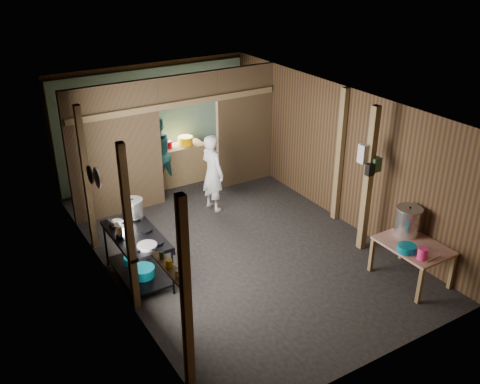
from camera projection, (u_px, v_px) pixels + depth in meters
floor at (234, 243)px, 9.63m from camera, size 4.50×7.00×0.00m
ceiling at (234, 103)px, 8.51m from camera, size 4.50×7.00×0.00m
wall_back at (153, 122)px, 11.76m from camera, size 4.50×0.00×2.60m
wall_front at (383, 279)px, 6.37m from camera, size 4.50×0.00×2.60m
wall_left at (106, 209)px, 8.01m from camera, size 0.00×7.00×2.60m
wall_right at (336, 152)px, 10.12m from camera, size 0.00×7.00×2.60m
partition_left at (115, 152)px, 10.14m from camera, size 1.85×0.10×2.60m
partition_right at (245, 126)px, 11.50m from camera, size 1.35×0.10×2.60m
partition_header at (187, 89)px, 10.45m from camera, size 1.30×0.10×0.60m
turquoise_panel at (154, 125)px, 11.74m from camera, size 4.40×0.06×2.50m
back_counter at (178, 164)px, 11.86m from camera, size 1.20×0.50×0.85m
wall_clock at (164, 95)px, 11.54m from camera, size 0.20×0.03×0.20m
post_left_a at (186, 297)px, 6.04m from camera, size 0.10×0.12×2.60m
post_left_b at (129, 230)px, 7.43m from camera, size 0.10×0.12×2.60m
post_left_c at (86, 180)px, 8.97m from camera, size 0.10×0.12×2.60m
post_right at (340, 156)px, 9.93m from camera, size 0.10×0.12×2.60m
post_free at (368, 181)px, 8.93m from camera, size 0.12×0.12×2.60m
cross_beam at (178, 104)px, 10.40m from camera, size 4.40×0.12×0.12m
pan_lid_big at (97, 178)px, 8.19m from camera, size 0.03×0.34×0.34m
pan_lid_small at (90, 175)px, 8.54m from camera, size 0.03×0.30×0.30m
wall_shelf at (169, 268)px, 6.40m from camera, size 0.14×0.80×0.03m
jar_white at (178, 274)px, 6.18m from camera, size 0.07×0.07×0.10m
jar_yellow at (169, 263)px, 6.37m from camera, size 0.08×0.08×0.10m
jar_green at (162, 255)px, 6.54m from camera, size 0.06×0.06×0.10m
bag_white at (365, 153)px, 8.76m from camera, size 0.22×0.15×0.32m
bag_green at (376, 165)px, 8.79m from camera, size 0.16×0.12×0.24m
bag_black at (370, 169)px, 8.73m from camera, size 0.14×0.10×0.20m
gas_range at (138, 257)px, 8.43m from camera, size 0.73×1.42×0.84m
prep_table at (411, 262)px, 8.47m from camera, size 0.79×1.09×0.64m
stove_pot_large at (133, 209)px, 8.67m from camera, size 0.45×0.45×0.34m
stove_pot_med at (123, 230)px, 8.18m from camera, size 0.28×0.28×0.22m
stove_saucepan at (117, 224)px, 8.42m from camera, size 0.22×0.22×0.11m
frying_pan at (147, 246)px, 7.88m from camera, size 0.33×0.54×0.07m
blue_tub_front at (143, 272)px, 8.37m from camera, size 0.37×0.37×0.15m
blue_tub_back at (133, 260)px, 8.72m from camera, size 0.30×0.30×0.12m
stock_pot at (408, 222)px, 8.54m from camera, size 0.46×0.46×0.49m
wash_basin at (407, 248)px, 8.13m from camera, size 0.35×0.35×0.11m
pink_bucket at (423, 254)px, 7.92m from camera, size 0.17×0.17×0.18m
knife at (432, 259)px, 7.96m from camera, size 0.30×0.05×0.01m
yellow_tub at (185, 141)px, 11.73m from camera, size 0.33×0.33×0.18m
red_cup at (169, 144)px, 11.55m from camera, size 0.13×0.13×0.15m
cook at (213, 173)px, 10.52m from camera, size 0.47×0.63×1.57m
worker_back at (156, 154)px, 11.36m from camera, size 0.93×0.81×1.63m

